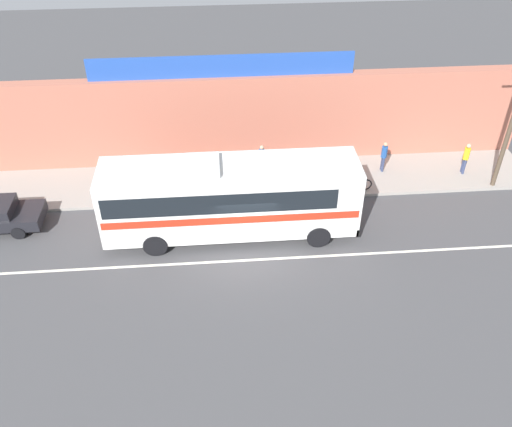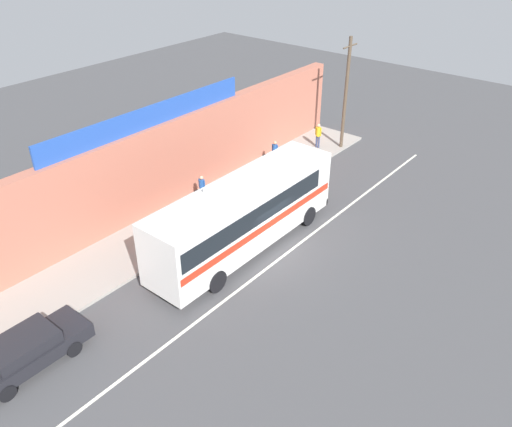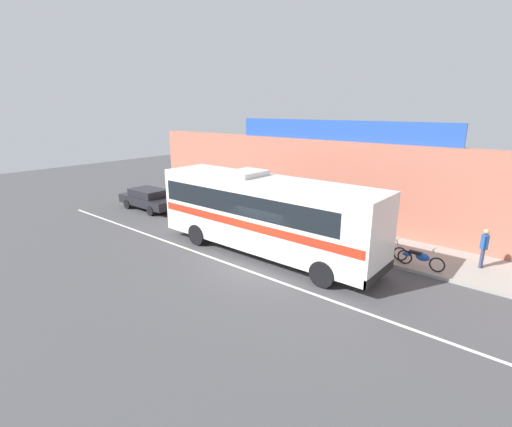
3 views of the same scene
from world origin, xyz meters
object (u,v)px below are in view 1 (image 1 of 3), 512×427
Objects in this scene: intercity_bus at (228,196)px; motorcycle_black at (353,183)px; pedestrian_by_curb at (384,154)px; pedestrian_far_left at (466,156)px; pedestrian_far_right at (262,157)px; motorcycle_purple at (320,182)px.

intercity_bus is 5.79× the size of motorcycle_black.
intercity_bus is 6.91m from motorcycle_black.
pedestrian_far_left is at bearing -7.68° from pedestrian_by_curb.
pedestrian_far_right is 0.96× the size of pedestrian_by_curb.
pedestrian_far_left reaches higher than motorcycle_black.
motorcycle_purple is 1.15× the size of pedestrian_by_curb.
motorcycle_purple is (4.63, 2.88, -1.50)m from intercity_bus.
pedestrian_far_left is at bearing 10.53° from motorcycle_black.
intercity_bus is 5.65m from motorcycle_purple.
pedestrian_by_curb is (8.15, 4.35, -0.95)m from intercity_bus.
motorcycle_purple is at bearing -32.63° from pedestrian_far_right.
intercity_bus reaches higher than motorcycle_purple.
motorcycle_purple is 1.19× the size of pedestrian_far_right.
intercity_bus reaches higher than pedestrian_far_right.
motorcycle_black is 1.58m from motorcycle_purple.
motorcycle_purple is 1.12× the size of pedestrian_far_left.
pedestrian_far_right reaches higher than motorcycle_purple.
pedestrian_by_curb is at bearing 172.32° from pedestrian_far_left.
motorcycle_purple is (-1.56, 0.21, 0.00)m from motorcycle_black.
motorcycle_purple is 3.32m from pedestrian_far_right.
pedestrian_far_right reaches higher than motorcycle_black.
intercity_bus is 12.88m from pedestrian_far_left.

